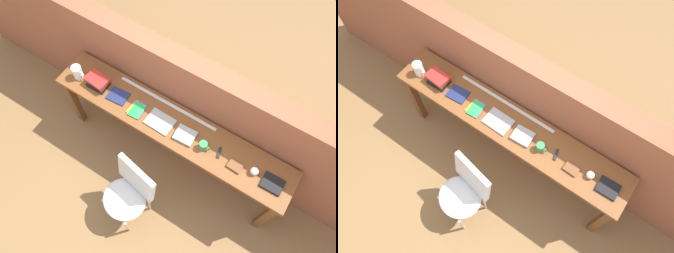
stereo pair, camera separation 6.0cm
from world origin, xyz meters
The scene contains 16 objects.
ground_plane centered at (0.00, 0.00, 0.00)m, with size 40.00×40.00×0.00m, color olive.
brick_wall_back centered at (0.00, 0.64, 0.72)m, with size 6.00×0.20×1.44m, color #935138.
sideboard centered at (0.00, 0.30, 0.74)m, with size 2.50×0.44×0.88m.
chair_white_moulded centered at (-0.04, -0.40, 0.53)m, with size 0.52×0.53×0.89m.
pitcher_white centered at (-1.07, 0.25, 0.96)m, with size 0.14×0.10×0.18m.
book_stack_leftmost centered at (-0.85, 0.28, 0.93)m, with size 0.24×0.18×0.10m.
magazine_cycling centered at (-0.60, 0.27, 0.89)m, with size 0.20×0.16×0.02m, color navy.
pamphlet_pile_colourful centered at (-0.36, 0.25, 0.89)m, with size 0.16×0.20×0.01m.
book_open_centre centered at (-0.09, 0.26, 0.89)m, with size 0.26×0.19×0.02m, color #9E9EA3.
book_grey_hardcover centered at (0.18, 0.26, 0.90)m, with size 0.19×0.16×0.03m, color #9E9EA3.
mug centered at (0.38, 0.25, 0.92)m, with size 0.11×0.08×0.09m.
multitool_folded centered at (0.53, 0.28, 0.89)m, with size 0.02×0.11×0.02m, color black.
leather_journal_brown centered at (0.71, 0.25, 0.89)m, with size 0.13×0.10×0.02m, color brown.
sports_ball_small centered at (0.87, 0.28, 0.92)m, with size 0.08×0.08×0.08m, color silver.
book_repair_rightmost centered at (1.06, 0.28, 0.89)m, with size 0.19×0.15×0.03m, color black.
ruler_metal_back_edge centered at (-0.15, 0.47, 0.88)m, with size 1.09×0.03×0.00m, color silver.
Camera 1 is at (0.72, -0.87, 3.66)m, focal length 35.00 mm.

